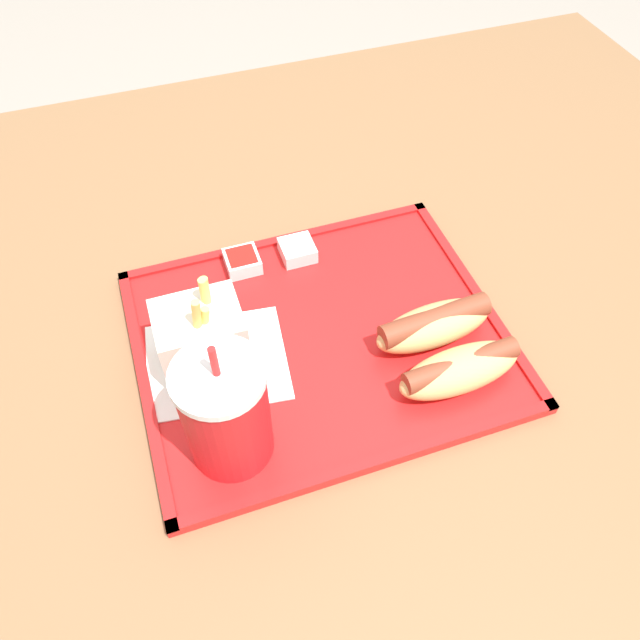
{
  "coord_description": "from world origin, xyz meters",
  "views": [
    {
      "loc": [
        0.17,
        0.45,
        1.35
      ],
      "look_at": [
        0.03,
        0.04,
        0.81
      ],
      "focal_mm": 35.0,
      "sensor_mm": 36.0,
      "label": 1
    }
  ],
  "objects_px": {
    "soda_cup": "(226,412)",
    "fries_carton": "(202,337)",
    "hot_dog_far": "(460,369)",
    "hot_dog_near": "(434,324)",
    "sauce_cup_mayo": "(297,250)",
    "sauce_cup_ketchup": "(242,261)"
  },
  "relations": [
    {
      "from": "hot_dog_near",
      "to": "sauce_cup_ketchup",
      "type": "height_order",
      "value": "hot_dog_near"
    },
    {
      "from": "hot_dog_far",
      "to": "hot_dog_near",
      "type": "distance_m",
      "value": 0.06
    },
    {
      "from": "hot_dog_far",
      "to": "sauce_cup_ketchup",
      "type": "distance_m",
      "value": 0.3
    },
    {
      "from": "soda_cup",
      "to": "sauce_cup_ketchup",
      "type": "bearing_deg",
      "value": -106.69
    },
    {
      "from": "hot_dog_far",
      "to": "fries_carton",
      "type": "relative_size",
      "value": 1.25
    },
    {
      "from": "hot_dog_far",
      "to": "hot_dog_near",
      "type": "xyz_separation_m",
      "value": [
        0.0,
        -0.06,
        0.0
      ]
    },
    {
      "from": "sauce_cup_mayo",
      "to": "sauce_cup_ketchup",
      "type": "distance_m",
      "value": 0.07
    },
    {
      "from": "hot_dog_far",
      "to": "fries_carton",
      "type": "xyz_separation_m",
      "value": [
        0.25,
        -0.12,
        0.02
      ]
    },
    {
      "from": "hot_dog_near",
      "to": "fries_carton",
      "type": "distance_m",
      "value": 0.26
    },
    {
      "from": "soda_cup",
      "to": "hot_dog_far",
      "type": "relative_size",
      "value": 1.14
    },
    {
      "from": "hot_dog_near",
      "to": "fries_carton",
      "type": "height_order",
      "value": "fries_carton"
    },
    {
      "from": "soda_cup",
      "to": "sauce_cup_mayo",
      "type": "bearing_deg",
      "value": -121.22
    },
    {
      "from": "soda_cup",
      "to": "fries_carton",
      "type": "relative_size",
      "value": 1.43
    },
    {
      "from": "fries_carton",
      "to": "soda_cup",
      "type": "bearing_deg",
      "value": 91.02
    },
    {
      "from": "soda_cup",
      "to": "fries_carton",
      "type": "bearing_deg",
      "value": -88.98
    },
    {
      "from": "soda_cup",
      "to": "hot_dog_far",
      "type": "distance_m",
      "value": 0.25
    },
    {
      "from": "hot_dog_near",
      "to": "fries_carton",
      "type": "xyz_separation_m",
      "value": [
        0.25,
        -0.05,
        0.02
      ]
    },
    {
      "from": "hot_dog_near",
      "to": "sauce_cup_mayo",
      "type": "distance_m",
      "value": 0.21
    },
    {
      "from": "hot_dog_far",
      "to": "sauce_cup_mayo",
      "type": "bearing_deg",
      "value": -66.24
    },
    {
      "from": "hot_dog_near",
      "to": "sauce_cup_ketchup",
      "type": "bearing_deg",
      "value": -45.33
    },
    {
      "from": "hot_dog_near",
      "to": "sauce_cup_mayo",
      "type": "xyz_separation_m",
      "value": [
        0.11,
        -0.18,
        -0.01
      ]
    },
    {
      "from": "hot_dog_far",
      "to": "fries_carton",
      "type": "distance_m",
      "value": 0.28
    }
  ]
}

